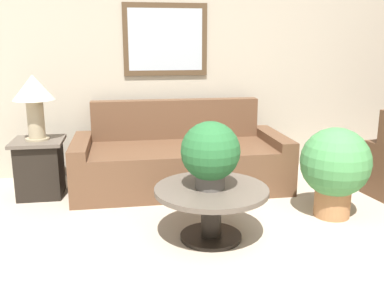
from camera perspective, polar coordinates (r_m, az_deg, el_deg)
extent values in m
cube|color=#B2A893|center=(5.24, 2.87, 10.58)|extent=(6.88, 0.06, 2.60)
cube|color=#4C3823|center=(5.09, -3.56, 13.71)|extent=(0.98, 0.03, 0.82)
cube|color=#B2BCC6|center=(5.08, -3.55, 13.72)|extent=(0.86, 0.01, 0.70)
cube|color=brown|center=(4.68, -1.50, -3.06)|extent=(1.92, 1.00, 0.47)
cube|color=brown|center=(4.98, -2.19, 3.38)|extent=(1.92, 0.16, 0.45)
cube|color=brown|center=(4.65, -14.48, -2.96)|extent=(0.18, 1.00, 0.57)
cube|color=brown|center=(4.91, 10.74, -1.88)|extent=(0.18, 1.00, 0.57)
cylinder|color=black|center=(3.59, 2.53, -12.18)|extent=(0.50, 0.50, 0.03)
cylinder|color=black|center=(3.50, 2.56, -9.27)|extent=(0.16, 0.16, 0.36)
cylinder|color=brown|center=(3.43, 2.60, -6.16)|extent=(0.92, 0.92, 0.04)
cube|color=black|center=(4.69, -19.58, -3.21)|extent=(0.43, 0.43, 0.56)
cube|color=brown|center=(4.62, -19.87, 0.33)|extent=(0.51, 0.51, 0.03)
cylinder|color=tan|center=(4.61, -19.90, 0.66)|extent=(0.23, 0.23, 0.02)
cylinder|color=tan|center=(4.58, -20.11, 3.14)|extent=(0.17, 0.17, 0.39)
cone|color=beige|center=(4.53, -20.43, 7.09)|extent=(0.41, 0.41, 0.25)
cylinder|color=#4C4742|center=(3.40, 2.43, -4.86)|extent=(0.23, 0.23, 0.13)
sphere|color=#235B2D|center=(3.33, 2.47, -0.95)|extent=(0.47, 0.47, 0.47)
cylinder|color=#9E6B42|center=(4.16, 18.18, -7.28)|extent=(0.32, 0.32, 0.28)
sphere|color=#428447|center=(4.05, 18.57, -2.32)|extent=(0.63, 0.63, 0.63)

